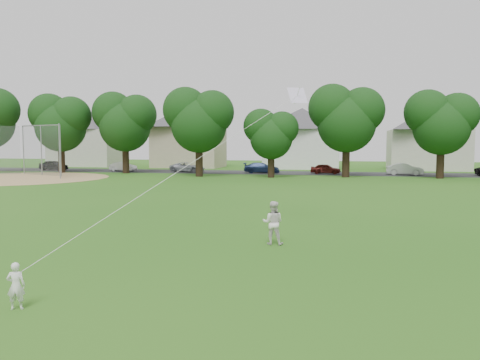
% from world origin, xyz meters
% --- Properties ---
extents(ground, '(160.00, 160.00, 0.00)m').
position_xyz_m(ground, '(0.00, 0.00, 0.00)').
color(ground, '#235A14').
rests_on(ground, ground).
extents(street, '(90.00, 7.00, 0.01)m').
position_xyz_m(street, '(0.00, 42.00, 0.01)').
color(street, '#2D2D30').
rests_on(street, ground).
extents(dirt_infield, '(18.00, 18.00, 0.02)m').
position_xyz_m(dirt_infield, '(-26.00, 28.00, 0.01)').
color(dirt_infield, '#9E7F51').
rests_on(dirt_infield, ground).
extents(toddler, '(0.42, 0.35, 0.99)m').
position_xyz_m(toddler, '(-1.28, -3.54, 0.49)').
color(toddler, white).
rests_on(toddler, ground).
extents(older_boy, '(0.72, 0.56, 1.47)m').
position_xyz_m(older_boy, '(2.99, 3.72, 0.73)').
color(older_boy, silver).
rests_on(older_boy, ground).
extents(kite, '(2.88, 6.03, 12.94)m').
position_xyz_m(kite, '(1.07, 2.02, 3.04)').
color(kite, white).
rests_on(kite, ground).
extents(baseball_backstop, '(11.39, 5.32, 5.30)m').
position_xyz_m(baseball_backstop, '(-26.25, 31.99, 2.65)').
color(baseball_backstop, gray).
rests_on(baseball_backstop, ground).
extents(tree_row, '(80.63, 9.01, 10.44)m').
position_xyz_m(tree_row, '(-0.12, 36.25, 6.20)').
color(tree_row, black).
rests_on(tree_row, ground).
extents(parked_cars, '(64.19, 2.27, 1.26)m').
position_xyz_m(parked_cars, '(1.69, 41.00, 0.60)').
color(parked_cars, black).
rests_on(parked_cars, ground).
extents(house_row, '(78.13, 14.24, 10.35)m').
position_xyz_m(house_row, '(0.39, 52.00, 5.25)').
color(house_row, beige).
rests_on(house_row, ground).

